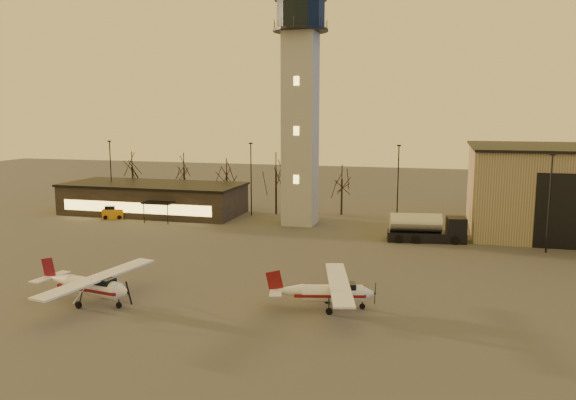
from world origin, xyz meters
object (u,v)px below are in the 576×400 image
Objects in this scene: control_tower at (300,95)px; cessna_rear at (95,290)px; terminal at (154,198)px; service_cart at (113,213)px; fuel_truck at (426,230)px; cessna_front at (334,296)px.

control_tower is 37.85m from cessna_rear.
control_tower is 1.28× the size of terminal.
fuel_truck is at bearing -23.56° from service_cart.
fuel_truck is (23.22, 27.86, 0.18)m from cessna_rear.
fuel_truck is at bearing 62.37° from cessna_front.
fuel_truck reaches higher than cessna_front.
control_tower is 29.97m from service_cart.
fuel_truck is at bearing 59.36° from cessna_rear.
terminal is at bearing 121.51° from cessna_rear.
cessna_front reaches higher than service_cart.
cessna_front is at bearing 21.02° from cessna_rear.
control_tower is 3.09× the size of cessna_front.
control_tower is 3.73× the size of fuel_truck.
cessna_rear is (14.74, -35.85, -1.09)m from terminal.
cessna_rear is at bearing -137.78° from fuel_truck.
control_tower is at bearing 151.42° from fuel_truck.
cessna_front is 17.80m from cessna_rear.
cessna_rear is 3.64× the size of service_cart.
cessna_front is 1.20× the size of fuel_truck.
terminal is 2.41× the size of cessna_front.
control_tower reaches higher than fuel_truck.
control_tower is at bearing -5.15° from terminal.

